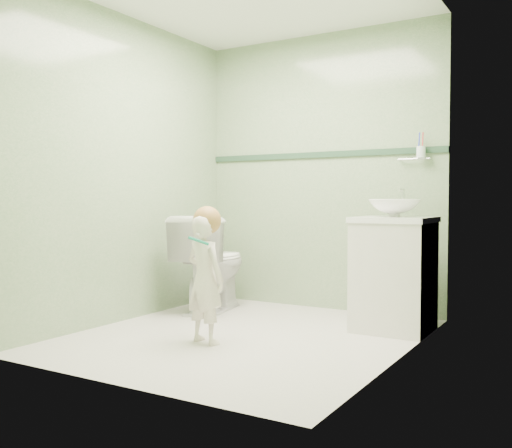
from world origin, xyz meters
The scene contains 12 objects.
ground centered at (0.00, 0.00, 0.00)m, with size 2.50×2.50×0.00m, color beige.
room_shell centered at (0.00, 0.00, 1.20)m, with size 2.50×2.54×2.40m.
trim_stripe centered at (0.00, 1.24, 1.35)m, with size 2.20×0.02×0.05m, color #274530.
vanity centered at (0.84, 0.70, 0.40)m, with size 0.52×0.50×0.80m, color silver.
counter centered at (0.84, 0.70, 0.81)m, with size 0.54×0.52×0.04m, color white.
basin centered at (0.84, 0.70, 0.89)m, with size 0.37×0.37×0.13m, color white.
faucet centered at (0.84, 0.89, 0.97)m, with size 0.03×0.13×0.18m.
cup_holder centered at (0.89, 1.18, 1.33)m, with size 0.26×0.07×0.21m.
toilet centered at (-0.74, 0.65, 0.41)m, with size 0.46×0.81×0.82m, color white.
toddler centered at (-0.13, -0.30, 0.43)m, with size 0.31×0.20×0.85m, color #EFE2CF.
hair_cap centered at (-0.13, -0.27, 0.82)m, with size 0.19×0.19×0.19m, color #9E6F38.
teal_toothbrush centered at (-0.08, -0.44, 0.70)m, with size 0.11×0.14×0.08m.
Camera 1 is at (2.10, -3.38, 0.95)m, focal length 40.31 mm.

